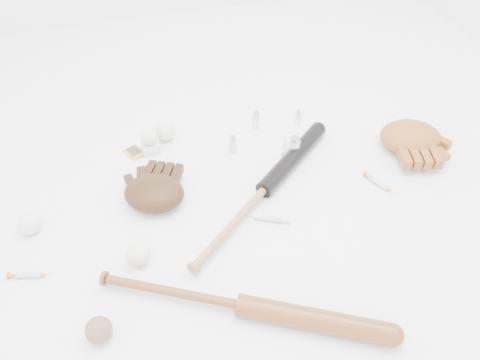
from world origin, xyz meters
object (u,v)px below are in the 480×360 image
object	(u,v)px
bat_dark	(264,189)
bat_wood	(241,305)
glove_dark	(154,193)
pedestal	(151,147)

from	to	relation	value
bat_dark	bat_wood	bearing A→B (deg)	-156.40
bat_dark	bat_wood	size ratio (longest dim) A/B	0.99
glove_dark	pedestal	size ratio (longest dim) A/B	3.64
bat_wood	glove_dark	distance (m)	0.52
bat_wood	glove_dark	size ratio (longest dim) A/B	3.51
bat_dark	bat_wood	distance (m)	0.46
bat_wood	glove_dark	world-z (taller)	glove_dark
bat_wood	glove_dark	bearing A→B (deg)	137.17
bat_dark	pedestal	xyz separation A→B (m)	(-0.35, 0.35, -0.01)
glove_dark	pedestal	distance (m)	0.28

